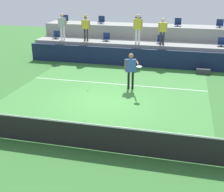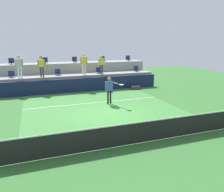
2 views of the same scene
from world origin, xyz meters
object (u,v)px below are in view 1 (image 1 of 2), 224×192
(stadium_chair_lower_left, at_px, (106,38))
(stadium_chair_upper_far_right, at_px, (220,24))
(tennis_ball, at_px, (88,90))
(stadium_chair_upper_far_left, at_px, (65,19))
(stadium_chair_lower_far_left, at_px, (56,35))
(stadium_chair_upper_center, at_px, (138,22))
(stadium_chair_lower_far_right, at_px, (221,43))
(spectator_in_white, at_px, (62,24))
(stadium_chair_lower_right, at_px, (161,40))
(spectator_in_grey, at_px, (138,26))
(equipment_bag, at_px, (203,71))
(stadium_chair_upper_right, at_px, (178,23))
(spectator_leaning_on_rail, at_px, (163,29))
(spectator_with_hat, at_px, (86,25))
(stadium_chair_upper_left, at_px, (101,20))
(tennis_player, at_px, (131,68))

(stadium_chair_lower_left, height_order, stadium_chair_upper_far_right, stadium_chair_upper_far_right)
(tennis_ball, bearing_deg, stadium_chair_upper_far_left, 116.04)
(stadium_chair_lower_far_left, distance_m, stadium_chair_upper_center, 5.63)
(stadium_chair_lower_left, xyz_separation_m, stadium_chair_upper_far_left, (-3.55, 1.80, 0.85))
(stadium_chair_lower_far_right, height_order, spectator_in_white, spectator_in_white)
(stadium_chair_lower_right, height_order, stadium_chair_lower_far_right, same)
(stadium_chair_lower_far_right, relative_size, spectator_in_white, 0.31)
(stadium_chair_lower_far_left, xyz_separation_m, spectator_in_grey, (5.63, -0.38, 0.88))
(stadium_chair_lower_far_right, bearing_deg, stadium_chair_upper_far_right, 91.46)
(stadium_chair_lower_left, distance_m, equipment_bag, 6.58)
(stadium_chair_upper_right, bearing_deg, spectator_in_grey, -136.75)
(stadium_chair_lower_right, xyz_separation_m, spectator_leaning_on_rail, (0.11, -0.38, 0.73))
(stadium_chair_upper_right, relative_size, spectator_with_hat, 0.32)
(spectator_in_grey, distance_m, equipment_bag, 4.84)
(stadium_chair_upper_left, relative_size, spectator_in_white, 0.31)
(stadium_chair_lower_left, bearing_deg, spectator_in_grey, -10.27)
(spectator_in_grey, bearing_deg, stadium_chair_upper_far_left, 158.94)
(stadium_chair_lower_far_left, distance_m, stadium_chair_upper_far_right, 10.79)
(spectator_in_grey, bearing_deg, stadium_chair_upper_center, 99.30)
(spectator_with_hat, xyz_separation_m, tennis_ball, (2.78, -8.22, -1.27))
(stadium_chair_lower_far_left, distance_m, stadium_chair_upper_far_left, 1.99)
(stadium_chair_lower_far_right, xyz_separation_m, tennis_player, (-4.50, -5.39, -0.38))
(stadium_chair_lower_far_right, bearing_deg, tennis_ball, -123.14)
(stadium_chair_lower_right, relative_size, stadium_chair_upper_left, 1.00)
(stadium_chair_upper_right, distance_m, equipment_bag, 4.63)
(spectator_with_hat, relative_size, tennis_ball, 24.21)
(stadium_chair_lower_right, xyz_separation_m, tennis_player, (-0.88, -5.39, -0.38))
(stadium_chair_upper_far_left, relative_size, tennis_ball, 7.65)
(stadium_chair_upper_center, xyz_separation_m, stadium_chair_upper_right, (2.68, 0.00, 0.00))
(spectator_in_white, bearing_deg, stadium_chair_upper_center, 25.29)
(stadium_chair_upper_left, xyz_separation_m, spectator_in_white, (-2.03, -2.18, -0.04))
(tennis_ball, bearing_deg, tennis_player, 70.86)
(stadium_chair_upper_right, bearing_deg, tennis_ball, -105.65)
(spectator_with_hat, bearing_deg, spectator_leaning_on_rail, -0.00)
(stadium_chair_upper_left, bearing_deg, stadium_chair_lower_far_left, -146.07)
(stadium_chair_upper_far_left, relative_size, equipment_bag, 0.68)
(stadium_chair_lower_right, relative_size, spectator_leaning_on_rail, 0.33)
(stadium_chair_upper_far_left, bearing_deg, stadium_chair_upper_far_right, 0.00)
(stadium_chair_lower_far_left, relative_size, spectator_in_grey, 0.29)
(stadium_chair_lower_right, relative_size, spectator_with_hat, 0.32)
(stadium_chair_upper_far_left, height_order, tennis_ball, stadium_chair_upper_far_left)
(stadium_chair_upper_left, distance_m, stadium_chair_upper_center, 2.59)
(stadium_chair_upper_far_left, xyz_separation_m, spectator_with_hat, (2.30, -2.18, -0.07))
(stadium_chair_lower_right, height_order, spectator_leaning_on_rail, spectator_leaning_on_rail)
(spectator_in_white, relative_size, equipment_bag, 2.24)
(stadium_chair_lower_right, relative_size, spectator_in_grey, 0.29)
(stadium_chair_upper_far_left, xyz_separation_m, stadium_chair_upper_center, (5.31, 0.00, 0.00))
(stadium_chair_upper_left, distance_m, equipment_bag, 8.20)
(stadium_chair_upper_far_right, xyz_separation_m, tennis_ball, (-5.57, -10.40, -1.34))
(stadium_chair_lower_far_right, bearing_deg, stadium_chair_lower_left, 180.00)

